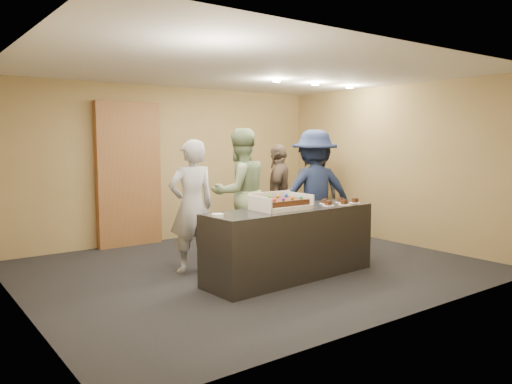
# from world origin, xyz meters

# --- Properties ---
(room) EXTENTS (6.04, 6.00, 2.70)m
(room) POSITION_xyz_m (0.00, 0.00, 1.35)
(room) COLOR black
(room) RESTS_ON ground
(serving_counter) EXTENTS (2.44, 0.83, 0.90)m
(serving_counter) POSITION_xyz_m (0.08, -0.70, 0.45)
(serving_counter) COLOR black
(serving_counter) RESTS_ON floor
(storage_cabinet) EXTENTS (1.09, 0.15, 2.40)m
(storage_cabinet) POSITION_xyz_m (-0.82, 2.41, 1.20)
(storage_cabinet) COLOR brown
(storage_cabinet) RESTS_ON floor
(cake_box) EXTENTS (0.70, 0.48, 0.20)m
(cake_box) POSITION_xyz_m (-0.08, -0.67, 0.95)
(cake_box) COLOR white
(cake_box) RESTS_ON serving_counter
(sheet_cake) EXTENTS (0.59, 0.41, 0.12)m
(sheet_cake) POSITION_xyz_m (-0.08, -0.70, 1.00)
(sheet_cake) COLOR #34190B
(sheet_cake) RESTS_ON cake_box
(plate_stack) EXTENTS (0.14, 0.14, 0.04)m
(plate_stack) POSITION_xyz_m (-1.05, -0.74, 0.92)
(plate_stack) COLOR white
(plate_stack) RESTS_ON serving_counter
(slice_a) EXTENTS (0.15, 0.15, 0.07)m
(slice_a) POSITION_xyz_m (0.64, -0.81, 0.92)
(slice_a) COLOR white
(slice_a) RESTS_ON serving_counter
(slice_b) EXTENTS (0.15, 0.15, 0.07)m
(slice_b) POSITION_xyz_m (0.74, -0.64, 0.92)
(slice_b) COLOR white
(slice_b) RESTS_ON serving_counter
(slice_c) EXTENTS (0.15, 0.15, 0.07)m
(slice_c) POSITION_xyz_m (0.88, -0.87, 0.92)
(slice_c) COLOR white
(slice_c) RESTS_ON serving_counter
(slice_d) EXTENTS (0.15, 0.15, 0.07)m
(slice_d) POSITION_xyz_m (1.01, -0.68, 0.92)
(slice_d) COLOR white
(slice_d) RESTS_ON serving_counter
(slice_e) EXTENTS (0.15, 0.15, 0.07)m
(slice_e) POSITION_xyz_m (1.15, -0.81, 0.92)
(slice_e) COLOR white
(slice_e) RESTS_ON serving_counter
(person_server_grey) EXTENTS (0.68, 0.48, 1.78)m
(person_server_grey) POSITION_xyz_m (-0.80, 0.30, 0.89)
(person_server_grey) COLOR #A6A6AB
(person_server_grey) RESTS_ON floor
(person_sage_man) EXTENTS (0.97, 0.77, 1.95)m
(person_sage_man) POSITION_xyz_m (0.25, 0.69, 0.97)
(person_sage_man) COLOR gray
(person_sage_man) RESTS_ON floor
(person_navy_man) EXTENTS (1.43, 1.16, 1.93)m
(person_navy_man) POSITION_xyz_m (1.19, 0.06, 0.96)
(person_navy_man) COLOR #192444
(person_navy_man) RESTS_ON floor
(person_brown_extra) EXTENTS (1.02, 0.97, 1.70)m
(person_brown_extra) POSITION_xyz_m (1.22, 0.96, 0.85)
(person_brown_extra) COLOR brown
(person_brown_extra) RESTS_ON floor
(person_dark_suit) EXTENTS (1.03, 0.92, 1.76)m
(person_dark_suit) POSITION_xyz_m (2.20, 1.12, 0.88)
(person_dark_suit) COLOR #2A2B2F
(person_dark_suit) RESTS_ON floor
(ceiling_spotlights) EXTENTS (1.72, 0.12, 0.03)m
(ceiling_spotlights) POSITION_xyz_m (1.60, 0.50, 2.67)
(ceiling_spotlights) COLOR #FFEAC6
(ceiling_spotlights) RESTS_ON ceiling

